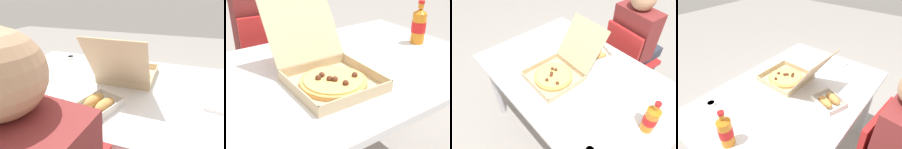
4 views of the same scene
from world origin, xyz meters
The scene contains 9 objects.
ground_plane centered at (0.00, 0.00, 0.00)m, with size 10.00×10.00×0.00m, color gray.
dining_table centered at (0.00, 0.00, 0.64)m, with size 1.38×0.91×0.71m.
chair centered at (-0.03, 0.69, 0.48)m, with size 0.44×0.44×0.83m.
diner_person centered at (-0.02, 0.75, 0.69)m, with size 0.38×0.43×1.15m.
pizza_box_open centered at (-0.09, -0.09, 0.76)m, with size 0.33×0.51×0.31m.
bread_side_box centered at (-0.06, 0.26, 0.74)m, with size 0.21×0.23×0.06m.
cola_bottle centered at (0.54, 0.01, 0.81)m, with size 0.07×0.07×0.22m.
paper_menu centered at (0.18, 0.15, 0.71)m, with size 0.21×0.15×0.00m, color white.
napkin_pile centered at (-0.57, 0.08, 0.72)m, with size 0.11×0.11×0.02m, color white.
Camera 3 is at (0.70, -0.73, 1.72)m, focal length 32.85 mm.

